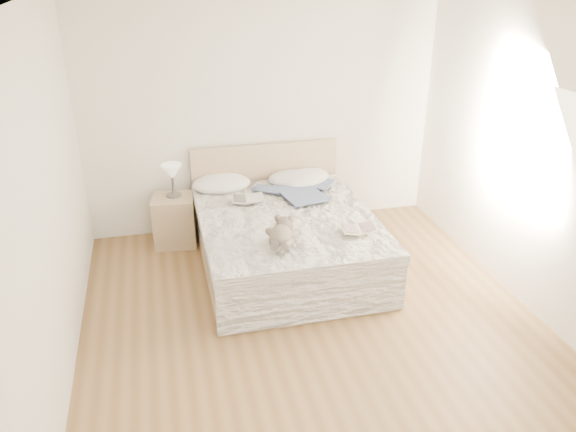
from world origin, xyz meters
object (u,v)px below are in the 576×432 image
(nightstand, at_px, (175,220))
(teddy_bear, at_px, (281,242))
(childrens_book, at_px, (359,229))
(table_lamp, at_px, (172,174))
(bed, at_px, (285,238))
(photo_book, at_px, (248,199))

(nightstand, distance_m, teddy_bear, 1.74)
(nightstand, relative_size, childrens_book, 1.63)
(table_lamp, bearing_deg, teddy_bear, -60.27)
(bed, xyz_separation_m, table_lamp, (-1.06, 0.78, 0.51))
(childrens_book, bearing_deg, photo_book, 138.58)
(table_lamp, height_order, photo_book, table_lamp)
(photo_book, height_order, childrens_book, photo_book)
(bed, bearing_deg, teddy_bear, -106.23)
(bed, distance_m, teddy_bear, 0.82)
(nightstand, bearing_deg, table_lamp, 63.99)
(table_lamp, bearing_deg, photo_book, -30.41)
(photo_book, bearing_deg, teddy_bear, -76.81)
(photo_book, distance_m, teddy_bear, 1.07)
(table_lamp, relative_size, childrens_book, 1.06)
(nightstand, xyz_separation_m, table_lamp, (0.02, 0.04, 0.54))
(bed, xyz_separation_m, childrens_book, (0.57, -0.60, 0.32))
(nightstand, height_order, table_lamp, table_lamp)
(nightstand, bearing_deg, teddy_bear, -59.09)
(bed, distance_m, nightstand, 1.31)
(table_lamp, bearing_deg, nightstand, -116.01)
(teddy_bear, bearing_deg, bed, 91.49)
(bed, bearing_deg, photo_book, 133.11)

